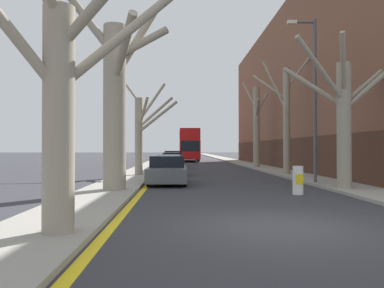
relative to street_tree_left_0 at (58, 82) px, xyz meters
The scene contains 18 objects.
ground_plane 5.59m from the street_tree_left_0, 12.22° to the left, with size 300.00×300.00×0.00m, color #333338.
sidewalk_left 51.08m from the street_tree_left_0, 90.55° to the left, with size 2.30×120.00×0.12m, color gray.
sidewalk_right 51.99m from the street_tree_left_0, 79.27° to the left, with size 2.30×120.00×0.12m, color gray.
building_facade_right 30.82m from the street_tree_left_0, 58.91° to the left, with size 10.08×38.81×13.53m.
kerb_line_stripe 51.09m from the street_tree_left_0, 89.06° to the left, with size 0.24×120.00×0.01m, color yellow.
street_tree_left_0 is the anchor object (origin of this frame).
street_tree_left_1 7.72m from the street_tree_left_0, 91.27° to the left, with size 4.12×4.01×7.90m.
street_tree_left_2 16.04m from the street_tree_left_0, 90.15° to the left, with size 4.44×3.21×7.22m.
street_tree_right_0 12.06m from the street_tree_left_0, 40.98° to the left, with size 4.47×2.76×6.16m.
street_tree_right_1 19.07m from the street_tree_left_0, 60.96° to the left, with size 4.01×2.63×8.53m.
street_tree_right_2 27.29m from the street_tree_left_0, 70.28° to the left, with size 2.22×2.58×7.80m.
double_decker_bus 43.76m from the street_tree_left_0, 85.15° to the left, with size 2.59×10.27×4.25m.
parked_car_0 11.60m from the street_tree_left_0, 81.09° to the left, with size 1.86×4.30×1.38m.
parked_car_1 17.55m from the street_tree_left_0, 84.19° to the left, with size 1.79×4.29×1.32m.
parked_car_2 24.10m from the street_tree_left_0, 85.79° to the left, with size 1.74×4.57×1.39m.
parked_car_3 30.25m from the street_tree_left_0, 86.66° to the left, with size 1.90×4.09×1.49m.
lamp_post 13.68m from the street_tree_left_0, 49.94° to the left, with size 1.40×0.20×7.96m.
traffic_bollard 9.91m from the street_tree_left_0, 44.58° to the left, with size 0.40×0.41×1.08m.
Camera 1 is at (-2.25, -8.27, 1.75)m, focal length 35.00 mm.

